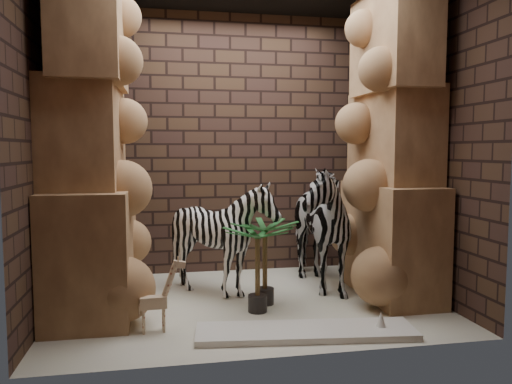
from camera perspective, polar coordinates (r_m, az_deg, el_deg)
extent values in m
plane|color=beige|center=(4.74, -0.83, -12.71)|extent=(3.50, 3.50, 0.00)
plane|color=#37241E|center=(5.75, -2.99, 5.57)|extent=(3.50, 0.00, 3.50)
plane|color=#37241E|center=(3.29, 2.89, 6.03)|extent=(3.50, 0.00, 3.50)
plane|color=#37241E|center=(4.56, -23.20, 5.34)|extent=(0.00, 3.00, 3.00)
plane|color=#37241E|center=(5.11, 18.94, 5.38)|extent=(0.00, 3.00, 3.00)
imported|color=white|center=(5.12, 6.33, -2.72)|extent=(0.78, 1.32, 1.51)
imported|color=white|center=(4.83, -3.92, -6.01)|extent=(0.98, 1.19, 1.04)
cube|color=white|center=(3.98, 5.82, -15.86)|extent=(1.74, 0.61, 0.05)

